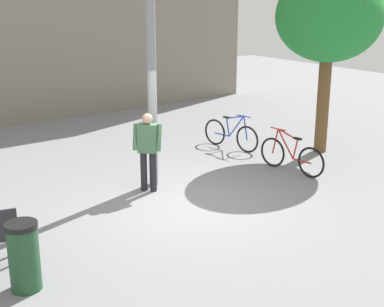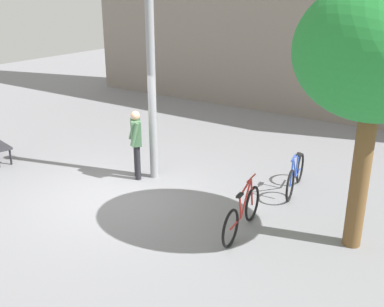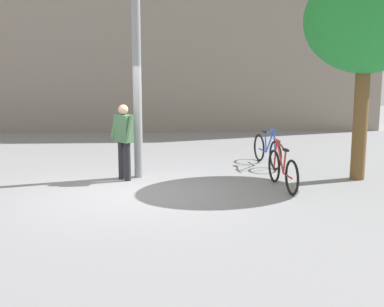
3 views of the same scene
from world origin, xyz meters
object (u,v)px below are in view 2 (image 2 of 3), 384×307
at_px(bicycle_blue, 295,175).
at_px(bicycle_red, 242,214).
at_px(plaza_tree, 377,53).
at_px(person_by_lamppost, 136,140).
at_px(lamppost, 151,79).

bearing_deg(bicycle_blue, bicycle_red, -92.98).
bearing_deg(plaza_tree, bicycle_blue, 137.79).
relative_size(plaza_tree, bicycle_red, 2.53).
height_order(plaza_tree, bicycle_red, plaza_tree).
height_order(person_by_lamppost, plaza_tree, plaza_tree).
distance_m(bicycle_red, bicycle_blue, 2.30).
relative_size(person_by_lamppost, plaza_tree, 0.37).
xyz_separation_m(lamppost, bicycle_blue, (3.14, 1.14, -2.01)).
bearing_deg(plaza_tree, bicycle_red, -158.65).
bearing_deg(lamppost, bicycle_blue, 19.85).
bearing_deg(bicycle_red, lamppost, 159.06).
bearing_deg(person_by_lamppost, plaza_tree, -1.80).
bearing_deg(bicycle_blue, plaza_tree, -42.21).
distance_m(lamppost, bicycle_red, 3.81).
relative_size(plaza_tree, bicycle_blue, 2.55).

